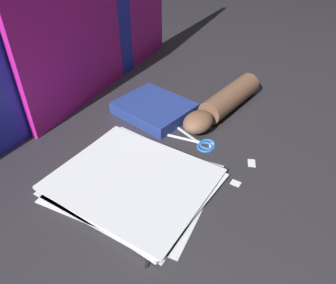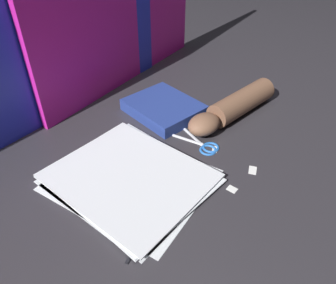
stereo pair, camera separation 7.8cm
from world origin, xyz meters
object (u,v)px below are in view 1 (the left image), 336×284
at_px(book_closed, 154,109).
at_px(hand_forearm, 223,103).
at_px(scissors, 199,141).
at_px(paper_stack, 134,181).

relative_size(book_closed, hand_forearm, 0.68).
bearing_deg(scissors, book_closed, 70.99).
distance_m(paper_stack, book_closed, 0.30).
xyz_separation_m(book_closed, scissors, (-0.06, -0.18, -0.01)).
bearing_deg(paper_stack, hand_forearm, -8.60).
distance_m(book_closed, scissors, 0.19).
distance_m(book_closed, hand_forearm, 0.21).
distance_m(paper_stack, scissors, 0.22).
bearing_deg(book_closed, hand_forearm, -58.87).
relative_size(paper_stack, book_closed, 1.55).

